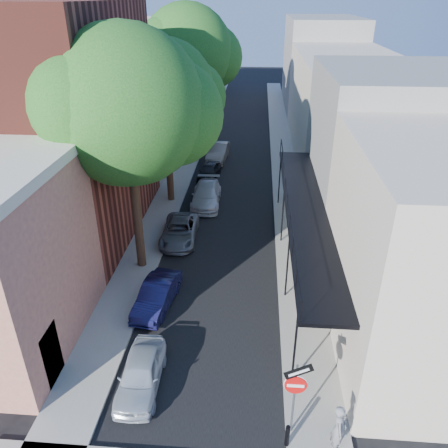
% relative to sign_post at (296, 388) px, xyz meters
% --- Properties ---
extents(road_surface, '(6.00, 64.00, 0.01)m').
position_rel_sign_post_xyz_m(road_surface, '(-3.16, 29.03, -2.03)').
color(road_surface, black).
rests_on(road_surface, ground).
extents(sidewalk_left, '(2.00, 64.00, 0.12)m').
position_rel_sign_post_xyz_m(sidewalk_left, '(-7.16, 29.03, -1.98)').
color(sidewalk_left, gray).
rests_on(sidewalk_left, ground).
extents(sidewalk_right, '(2.00, 64.00, 0.12)m').
position_rel_sign_post_xyz_m(sidewalk_right, '(0.84, 29.03, -1.98)').
color(sidewalk_right, gray).
rests_on(sidewalk_right, ground).
extents(buildings_left, '(10.10, 59.10, 12.00)m').
position_rel_sign_post_xyz_m(buildings_left, '(-12.46, 27.79, 2.90)').
color(buildings_left, tan).
rests_on(buildings_left, ground).
extents(buildings_right, '(9.80, 55.00, 10.00)m').
position_rel_sign_post_xyz_m(buildings_right, '(5.83, 28.51, 2.39)').
color(buildings_right, beige).
rests_on(buildings_right, ground).
extents(sign_post, '(0.89, 0.17, 2.99)m').
position_rel_sign_post_xyz_m(sign_post, '(0.00, 0.00, 0.00)').
color(sign_post, '#595B60').
rests_on(sign_post, ground).
extents(bollard, '(0.14, 0.14, 0.80)m').
position_rel_sign_post_xyz_m(bollard, '(-0.16, -0.47, -1.52)').
color(bollard, black).
rests_on(bollard, sidewalk_right).
extents(oak_near, '(7.48, 6.80, 11.42)m').
position_rel_sign_post_xyz_m(oak_near, '(-6.53, 9.29, 5.84)').
color(oak_near, '#321F14').
rests_on(oak_near, ground).
extents(oak_mid, '(6.60, 6.00, 10.20)m').
position_rel_sign_post_xyz_m(oak_mid, '(-6.58, 17.26, 5.02)').
color(oak_mid, '#321F14').
rests_on(oak_mid, ground).
extents(oak_far, '(7.70, 7.00, 11.90)m').
position_rel_sign_post_xyz_m(oak_far, '(-6.51, 26.30, 6.22)').
color(oak_far, '#321F14').
rests_on(oak_far, ground).
extents(parked_car_a, '(1.47, 3.47, 1.17)m').
position_rel_sign_post_xyz_m(parked_car_a, '(-5.11, 1.52, -1.45)').
color(parked_car_a, '#B0BAC3').
rests_on(parked_car_a, ground).
extents(parked_car_b, '(1.70, 3.69, 1.17)m').
position_rel_sign_post_xyz_m(parked_car_b, '(-5.50, 5.95, -1.45)').
color(parked_car_b, '#13133D').
rests_on(parked_car_b, ground).
extents(parked_car_c, '(2.01, 4.14, 1.13)m').
position_rel_sign_post_xyz_m(parked_car_c, '(-5.50, 11.86, -1.47)').
color(parked_car_c, slate).
rests_on(parked_car_c, ground).
extents(parked_car_d, '(1.91, 4.47, 1.28)m').
position_rel_sign_post_xyz_m(parked_car_d, '(-4.56, 16.70, -1.39)').
color(parked_car_d, '#BCBCC0').
rests_on(parked_car_d, ground).
extents(parked_car_e, '(1.73, 3.46, 1.13)m').
position_rel_sign_post_xyz_m(parked_car_e, '(-4.87, 21.24, -1.47)').
color(parked_car_e, black).
rests_on(parked_car_e, ground).
extents(parked_car_f, '(1.75, 4.30, 1.39)m').
position_rel_sign_post_xyz_m(parked_car_f, '(-4.56, 25.31, -1.34)').
color(parked_car_f, '#686258').
rests_on(parked_car_f, ground).
extents(pedestrian, '(0.49, 0.68, 1.74)m').
position_rel_sign_post_xyz_m(pedestrian, '(1.30, -0.47, -1.05)').
color(pedestrian, slate).
rests_on(pedestrian, sidewalk_right).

